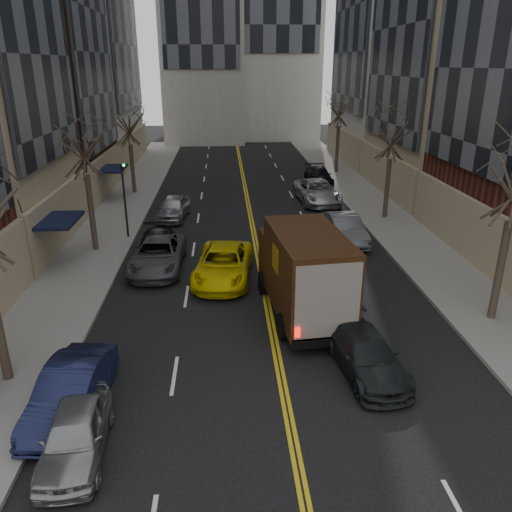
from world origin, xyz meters
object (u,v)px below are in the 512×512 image
at_px(taxi, 223,264).
at_px(observer_sedan, 366,354).
at_px(pedestrian, 282,255).
at_px(ups_truck, 304,272).

bearing_deg(taxi, observer_sedan, -52.68).
bearing_deg(pedestrian, ups_truck, -169.58).
distance_m(observer_sedan, pedestrian, 8.88).
bearing_deg(pedestrian, observer_sedan, -162.12).
height_order(observer_sedan, taxi, taxi).
xyz_separation_m(ups_truck, observer_sedan, (1.47, -4.19, -1.19)).
xyz_separation_m(taxi, pedestrian, (2.87, 0.74, 0.10)).
bearing_deg(observer_sedan, taxi, 113.42).
height_order(taxi, pedestrian, pedestrian).
distance_m(observer_sedan, taxi, 9.22).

